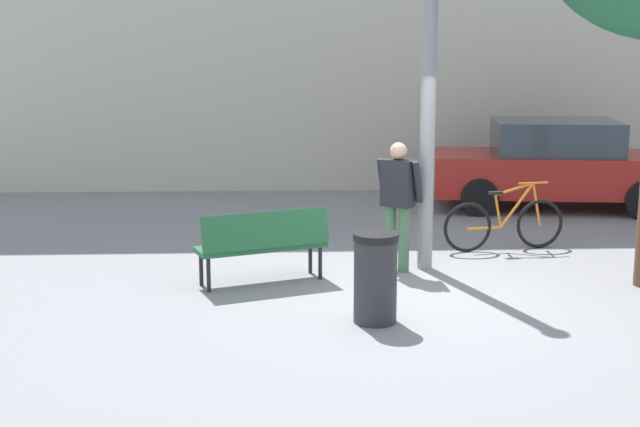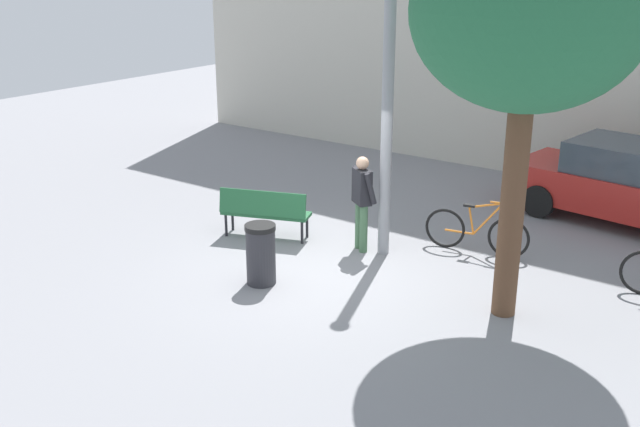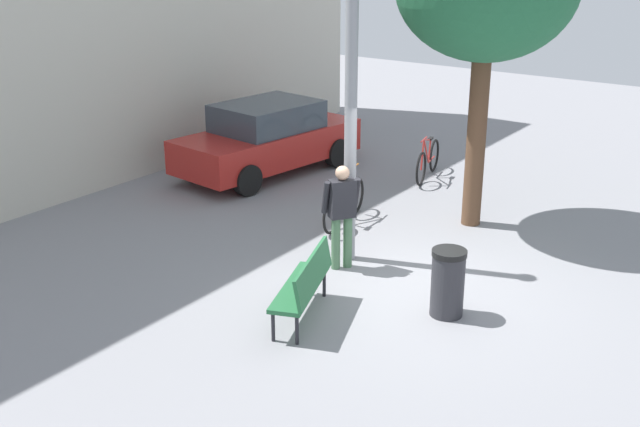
# 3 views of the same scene
# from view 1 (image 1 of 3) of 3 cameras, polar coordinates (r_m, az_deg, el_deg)

# --- Properties ---
(ground_plane) EXTENTS (36.00, 36.00, 0.00)m
(ground_plane) POSITION_cam_1_polar(r_m,az_deg,el_deg) (10.34, 5.83, -5.49)
(ground_plane) COLOR gray
(lamppost) EXTENTS (0.28, 0.28, 4.82)m
(lamppost) POSITION_cam_1_polar(r_m,az_deg,el_deg) (11.33, 7.03, 9.09)
(lamppost) COLOR gray
(lamppost) RESTS_ON ground_plane
(person_by_lamppost) EXTENTS (0.62, 0.53, 1.67)m
(person_by_lamppost) POSITION_cam_1_polar(r_m,az_deg,el_deg) (11.34, 5.03, 1.04)
(person_by_lamppost) COLOR #47704C
(person_by_lamppost) RESTS_ON ground_plane
(park_bench) EXTENTS (1.66, 1.01, 0.92)m
(park_bench) POSITION_cam_1_polar(r_m,az_deg,el_deg) (10.79, -3.67, -1.75)
(park_bench) COLOR #236038
(park_bench) RESTS_ON ground_plane
(bicycle_orange) EXTENTS (1.79, 0.37, 0.97)m
(bicycle_orange) POSITION_cam_1_polar(r_m,az_deg,el_deg) (12.78, 11.79, -0.64)
(bicycle_orange) COLOR black
(bicycle_orange) RESTS_ON ground_plane
(parked_car_red) EXTENTS (4.39, 2.24, 1.55)m
(parked_car_red) POSITION_cam_1_polar(r_m,az_deg,el_deg) (16.06, 14.83, 3.06)
(parked_car_red) COLOR #AD231E
(parked_car_red) RESTS_ON ground_plane
(trash_bin) EXTENTS (0.48, 0.48, 0.97)m
(trash_bin) POSITION_cam_1_polar(r_m,az_deg,el_deg) (9.37, 3.58, -4.13)
(trash_bin) COLOR #2D2D33
(trash_bin) RESTS_ON ground_plane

